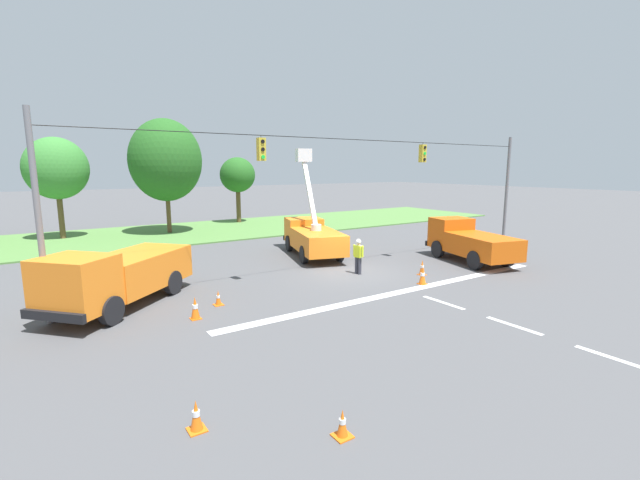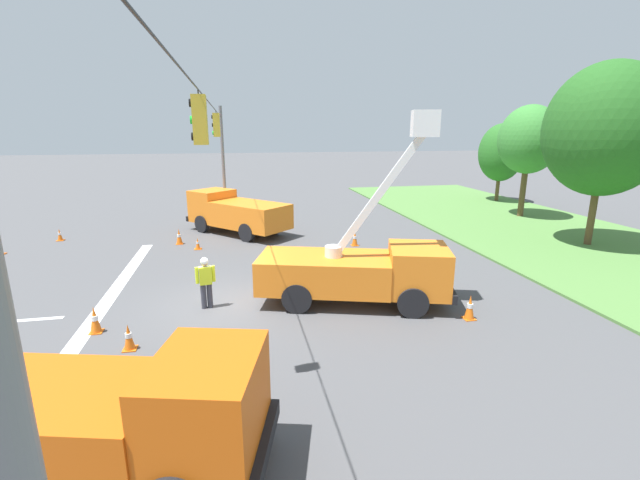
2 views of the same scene
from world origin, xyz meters
TOP-DOWN VIEW (x-y plane):
  - ground_plane at (0.00, 0.00)m, footprint 200.00×200.00m
  - lane_markings at (0.00, -5.46)m, footprint 17.60×15.25m
  - signal_gantry at (0.01, -0.00)m, footprint 26.20×0.33m
  - tree_far_west at (-17.77, 21.99)m, footprint 3.93×3.39m
  - tree_west at (-11.53, 19.73)m, footprint 4.31×3.68m
  - tree_centre at (-4.20, 18.36)m, footprint 5.53×5.71m
  - utility_truck_bucket_lift at (0.68, 4.67)m, footprint 4.07×6.90m
  - utility_truck_support_near at (7.19, -1.64)m, footprint 3.63×6.19m
  - utility_truck_support_far at (-10.69, 0.61)m, footprint 6.32×6.09m
  - road_worker at (0.10, -0.49)m, footprint 0.31×0.64m
  - traffic_cone_foreground_left at (-7.50, -1.35)m, footprint 0.36×0.36m
  - traffic_cone_foreground_right at (-10.74, -8.80)m, footprint 0.36×0.36m
  - traffic_cone_mid_left at (-8.41, -10.60)m, footprint 0.36×0.36m
  - traffic_cone_mid_right at (2.66, 7.71)m, footprint 0.36×0.36m
  - traffic_cone_lane_edge_a at (1.34, -3.63)m, footprint 0.36×0.36m
  - traffic_cone_lane_edge_b at (-6.62, 6.58)m, footprint 0.36×0.36m
  - traffic_cone_far_left at (-8.72, -2.37)m, footprint 0.36×0.36m
  - traffic_cone_far_right at (2.61, -2.42)m, footprint 0.36×0.36m

SIDE VIEW (x-z plane):
  - ground_plane at x=0.00m, z-range 0.00..0.00m
  - lane_markings at x=0.00m, z-range 0.00..0.01m
  - traffic_cone_mid_left at x=-8.41m, z-range -0.02..0.57m
  - traffic_cone_foreground_left at x=-7.50m, z-range -0.02..0.57m
  - traffic_cone_foreground_right at x=-10.74m, z-range -0.01..0.65m
  - traffic_cone_far_right at x=2.61m, z-range 0.00..0.74m
  - traffic_cone_lane_edge_b at x=-6.62m, z-range 0.00..0.77m
  - traffic_cone_mid_right at x=2.66m, z-range 0.00..0.80m
  - traffic_cone_far_left at x=-8.72m, z-range 0.00..0.80m
  - traffic_cone_lane_edge_a at x=1.34m, z-range 0.00..0.82m
  - road_worker at x=0.10m, z-range 0.11..1.88m
  - utility_truck_support_near at x=7.19m, z-range 0.01..2.30m
  - utility_truck_support_far at x=-10.69m, z-range 0.06..2.40m
  - utility_truck_bucket_lift at x=0.68m, z-range -1.92..4.49m
  - tree_far_west at x=-17.77m, z-range 0.85..7.18m
  - signal_gantry at x=0.01m, z-range 0.65..7.85m
  - tree_west at x=-11.53m, z-range 1.46..8.89m
  - tree_centre at x=-4.20m, z-range 1.30..10.33m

